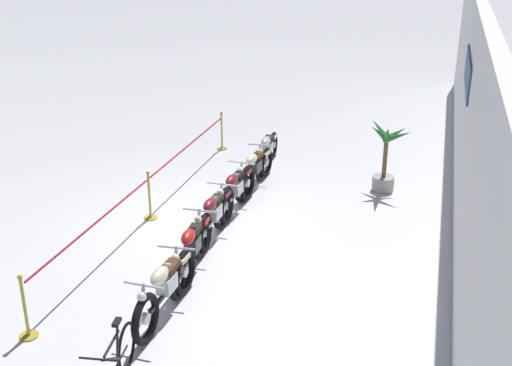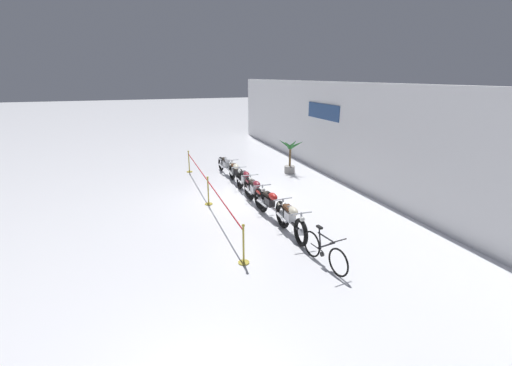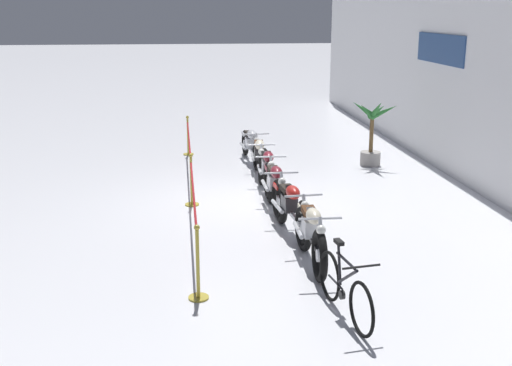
% 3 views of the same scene
% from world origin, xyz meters
% --- Properties ---
extents(ground_plane, '(120.00, 120.00, 0.00)m').
position_xyz_m(ground_plane, '(0.00, 0.00, 0.00)').
color(ground_plane, silver).
extents(back_wall, '(28.00, 0.29, 4.20)m').
position_xyz_m(back_wall, '(-0.01, 5.12, 2.10)').
color(back_wall, white).
rests_on(back_wall, ground).
extents(motorcycle_silver_0, '(2.37, 0.62, 0.92)m').
position_xyz_m(motorcycle_silver_0, '(-3.37, 0.49, 0.46)').
color(motorcycle_silver_0, black).
rests_on(motorcycle_silver_0, ground).
extents(motorcycle_cream_1, '(2.35, 0.62, 0.93)m').
position_xyz_m(motorcycle_cream_1, '(-2.03, 0.55, 0.47)').
color(motorcycle_cream_1, black).
rests_on(motorcycle_cream_1, ground).
extents(motorcycle_maroon_2, '(2.32, 0.62, 0.98)m').
position_xyz_m(motorcycle_maroon_2, '(-0.58, 0.55, 0.49)').
color(motorcycle_maroon_2, black).
rests_on(motorcycle_maroon_2, ground).
extents(motorcycle_maroon_3, '(2.30, 0.62, 0.97)m').
position_xyz_m(motorcycle_maroon_3, '(0.69, 0.52, 0.48)').
color(motorcycle_maroon_3, black).
rests_on(motorcycle_maroon_3, ground).
extents(motorcycle_red_4, '(2.43, 0.62, 0.95)m').
position_xyz_m(motorcycle_red_4, '(2.01, 0.59, 0.47)').
color(motorcycle_red_4, black).
rests_on(motorcycle_red_4, ground).
extents(motorcycle_cream_5, '(2.20, 0.62, 0.97)m').
position_xyz_m(motorcycle_cream_5, '(3.36, 0.69, 0.48)').
color(motorcycle_cream_5, black).
rests_on(motorcycle_cream_5, ground).
extents(bicycle, '(1.69, 0.48, 0.95)m').
position_xyz_m(bicycle, '(5.18, 0.76, 0.37)').
color(bicycle, black).
rests_on(bicycle, ground).
extents(potted_palm_left_of_row, '(1.10, 1.02, 1.72)m').
position_xyz_m(potted_palm_left_of_row, '(-2.72, 3.45, 0.75)').
color(potted_palm_left_of_row, gray).
rests_on(potted_palm_left_of_row, ground).
extents(stanchion_far_left, '(8.95, 0.28, 1.05)m').
position_xyz_m(stanchion_far_left, '(-1.36, -1.07, 0.72)').
color(stanchion_far_left, gold).
rests_on(stanchion_far_left, ground).
extents(stanchion_mid_left, '(0.28, 0.28, 1.05)m').
position_xyz_m(stanchion_mid_left, '(0.15, -1.07, 0.36)').
color(stanchion_mid_left, gold).
rests_on(stanchion_mid_left, ground).
extents(stanchion_mid_right, '(0.28, 0.28, 1.05)m').
position_xyz_m(stanchion_mid_right, '(4.44, -1.07, 0.36)').
color(stanchion_mid_right, gold).
rests_on(stanchion_mid_right, ground).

